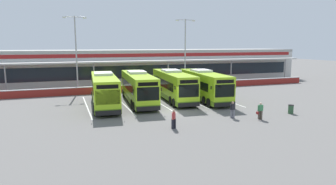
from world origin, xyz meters
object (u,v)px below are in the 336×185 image
(coach_bus_right_centre, at_px, (204,86))
(lamp_post_centre, at_px, (185,49))
(coach_bus_leftmost, at_px, (104,91))
(lamp_post_west, at_px, (76,49))
(coach_bus_left_centre, at_px, (138,88))
(pedestrian_in_dark_coat, at_px, (233,109))
(litter_bin, at_px, (291,109))
(coach_bus_centre, at_px, (173,86))
(pedestrian_child, at_px, (174,119))
(pedestrian_with_handbag, at_px, (260,110))

(coach_bus_right_centre, xyz_separation_m, lamp_post_centre, (1.92, 10.67, 4.50))
(coach_bus_leftmost, bearing_deg, coach_bus_right_centre, -1.25)
(lamp_post_west, bearing_deg, lamp_post_centre, -2.24)
(coach_bus_left_centre, distance_m, coach_bus_right_centre, 8.41)
(pedestrian_in_dark_coat, bearing_deg, coach_bus_left_centre, 122.51)
(lamp_post_west, distance_m, litter_bin, 29.70)
(coach_bus_left_centre, bearing_deg, lamp_post_west, 121.71)
(coach_bus_centre, height_order, pedestrian_child, coach_bus_centre)
(pedestrian_with_handbag, xyz_separation_m, pedestrian_child, (-8.76, -0.16, 0.02))
(lamp_post_centre, bearing_deg, coach_bus_centre, -120.77)
(litter_bin, bearing_deg, coach_bus_leftmost, 149.36)
(coach_bus_right_centre, distance_m, lamp_post_west, 19.23)
(coach_bus_centre, bearing_deg, lamp_post_centre, 59.23)
(coach_bus_centre, relative_size, pedestrian_in_dark_coat, 7.59)
(pedestrian_child, xyz_separation_m, lamp_post_west, (-6.58, 22.44, 5.42))
(coach_bus_centre, xyz_separation_m, pedestrian_child, (-4.60, -12.35, -0.91))
(pedestrian_with_handbag, relative_size, pedestrian_child, 1.00)
(pedestrian_child, relative_size, lamp_post_west, 0.15)
(coach_bus_right_centre, bearing_deg, lamp_post_centre, 79.82)
(coach_bus_leftmost, relative_size, lamp_post_centre, 1.12)
(pedestrian_in_dark_coat, bearing_deg, litter_bin, -3.36)
(pedestrian_with_handbag, xyz_separation_m, lamp_post_west, (-15.34, 22.28, 5.43))
(pedestrian_with_handbag, distance_m, litter_bin, 4.56)
(pedestrian_child, distance_m, litter_bin, 13.26)
(lamp_post_west, xyz_separation_m, litter_bin, (19.79, -21.37, -5.82))
(coach_bus_right_centre, distance_m, pedestrian_with_handbag, 11.00)
(lamp_post_west, distance_m, lamp_post_centre, 16.80)
(pedestrian_with_handbag, distance_m, lamp_post_west, 27.59)
(pedestrian_in_dark_coat, relative_size, pedestrian_child, 1.00)
(coach_bus_leftmost, bearing_deg, litter_bin, -30.64)
(pedestrian_with_handbag, xyz_separation_m, lamp_post_centre, (1.45, 21.63, 5.43))
(coach_bus_left_centre, height_order, pedestrian_with_handbag, coach_bus_left_centre)
(coach_bus_centre, distance_m, lamp_post_west, 15.71)
(coach_bus_right_centre, height_order, pedestrian_with_handbag, coach_bus_right_centre)
(coach_bus_centre, bearing_deg, pedestrian_with_handbag, -71.14)
(pedestrian_with_handbag, relative_size, lamp_post_centre, 0.15)
(coach_bus_right_centre, relative_size, pedestrian_in_dark_coat, 7.59)
(coach_bus_leftmost, height_order, pedestrian_with_handbag, coach_bus_leftmost)
(coach_bus_left_centre, height_order, litter_bin, coach_bus_left_centre)
(coach_bus_centre, distance_m, pedestrian_child, 13.21)
(pedestrian_with_handbag, bearing_deg, lamp_post_west, 124.54)
(coach_bus_left_centre, distance_m, litter_bin, 17.20)
(coach_bus_leftmost, distance_m, coach_bus_right_centre, 12.50)
(coach_bus_leftmost, xyz_separation_m, pedestrian_in_dark_coat, (10.78, -9.92, -0.91))
(coach_bus_left_centre, bearing_deg, coach_bus_centre, 5.27)
(coach_bus_left_centre, xyz_separation_m, litter_bin, (13.29, -10.85, -1.32))
(coach_bus_centre, height_order, coach_bus_right_centre, same)
(coach_bus_leftmost, relative_size, litter_bin, 13.23)
(coach_bus_centre, relative_size, litter_bin, 13.23)
(coach_bus_leftmost, xyz_separation_m, coach_bus_right_centre, (12.49, -0.27, 0.00))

